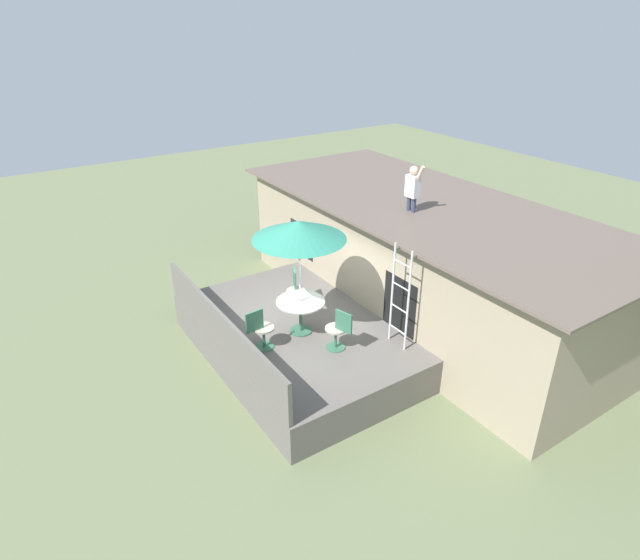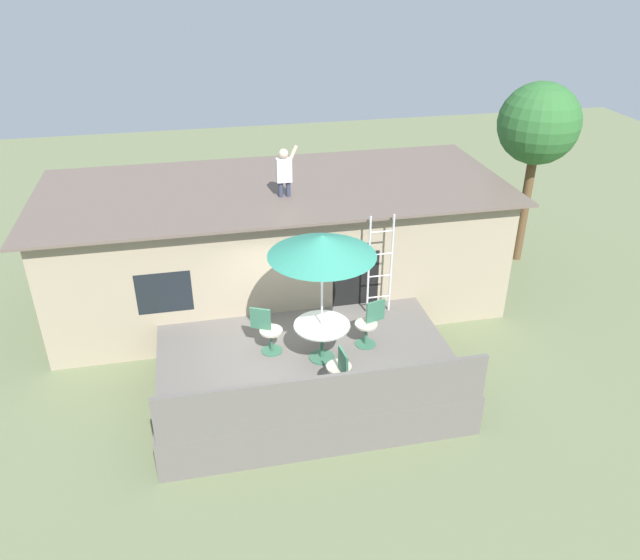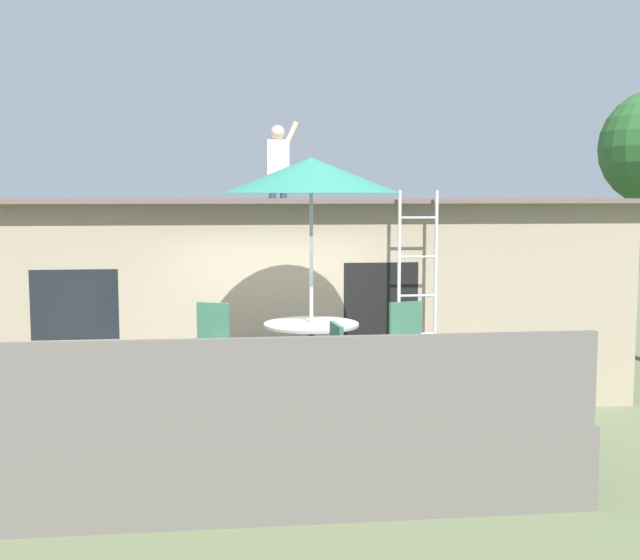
% 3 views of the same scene
% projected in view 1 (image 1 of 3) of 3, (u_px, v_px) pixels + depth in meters
% --- Properties ---
extents(ground_plane, '(40.00, 40.00, 0.00)m').
position_uv_depth(ground_plane, '(302.00, 353.00, 12.17)').
color(ground_plane, '#66704C').
extents(house, '(10.50, 4.50, 2.89)m').
position_uv_depth(house, '(423.00, 259.00, 13.28)').
color(house, gray).
rests_on(house, ground).
extents(deck, '(5.56, 3.87, 0.80)m').
position_uv_depth(deck, '(302.00, 338.00, 11.99)').
color(deck, '#605B56').
rests_on(deck, ground).
extents(deck_railing, '(5.46, 0.08, 0.90)m').
position_uv_depth(deck_railing, '(221.00, 331.00, 10.68)').
color(deck_railing, '#605B56').
rests_on(deck_railing, deck).
extents(patio_table, '(1.04, 1.04, 0.74)m').
position_uv_depth(patio_table, '(301.00, 308.00, 11.24)').
color(patio_table, '#33664C').
rests_on(patio_table, deck).
extents(patio_umbrella, '(1.90, 1.90, 2.54)m').
position_uv_depth(patio_umbrella, '(299.00, 230.00, 10.44)').
color(patio_umbrella, silver).
rests_on(patio_umbrella, deck).
extents(step_ladder, '(0.52, 0.04, 2.20)m').
position_uv_depth(step_ladder, '(400.00, 298.00, 10.57)').
color(step_ladder, silver).
rests_on(step_ladder, deck).
extents(person_figure, '(0.47, 0.20, 1.11)m').
position_uv_depth(person_figure, '(413.00, 185.00, 11.92)').
color(person_figure, '#33384C').
rests_on(person_figure, house).
extents(patio_chair_left, '(0.59, 0.44, 0.92)m').
position_uv_depth(patio_chair_left, '(295.00, 290.00, 12.23)').
color(patio_chair_left, '#33664C').
rests_on(patio_chair_left, deck).
extents(patio_chair_right, '(0.61, 0.44, 0.92)m').
position_uv_depth(patio_chair_right, '(339.00, 330.00, 10.70)').
color(patio_chair_right, '#33664C').
rests_on(patio_chair_right, deck).
extents(patio_chair_near, '(0.44, 0.62, 0.92)m').
position_uv_depth(patio_chair_near, '(260.00, 329.00, 10.72)').
color(patio_chair_near, '#33664C').
rests_on(patio_chair_near, deck).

